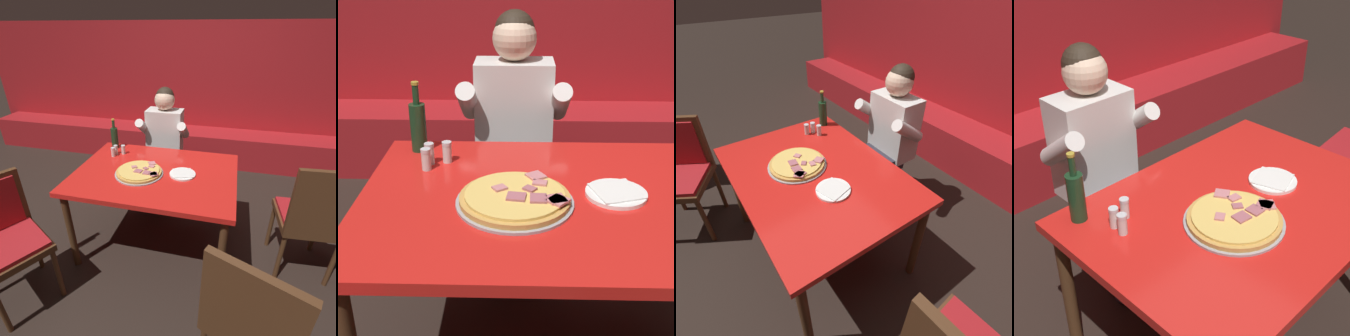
{
  "view_description": "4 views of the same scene",
  "coord_description": "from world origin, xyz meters",
  "views": [
    {
      "loc": [
        0.55,
        -1.81,
        1.8
      ],
      "look_at": [
        0.09,
        0.08,
        0.76
      ],
      "focal_mm": 28.0,
      "sensor_mm": 36.0,
      "label": 1
    },
    {
      "loc": [
        -0.11,
        -1.42,
        1.52
      ],
      "look_at": [
        -0.15,
        0.05,
        0.83
      ],
      "focal_mm": 50.0,
      "sensor_mm": 36.0,
      "label": 2
    },
    {
      "loc": [
        1.22,
        -0.6,
        1.83
      ],
      "look_at": [
        0.05,
        0.2,
        0.73
      ],
      "focal_mm": 28.0,
      "sensor_mm": 36.0,
      "label": 3
    },
    {
      "loc": [
        -1.28,
        -0.93,
        1.86
      ],
      "look_at": [
        -0.15,
        0.19,
        0.91
      ],
      "focal_mm": 50.0,
      "sensor_mm": 36.0,
      "label": 4
    }
  ],
  "objects": [
    {
      "name": "shaker_oregano",
      "position": [
        -0.46,
        0.19,
        0.8
      ],
      "size": [
        0.04,
        0.04,
        0.09
      ],
      "color": "silver",
      "rests_on": "main_dining_table"
    },
    {
      "name": "diner_seated_blue_shirt",
      "position": [
        -0.13,
        0.74,
        0.71
      ],
      "size": [
        0.53,
        0.53,
        1.27
      ],
      "color": "black",
      "rests_on": "ground_plane"
    },
    {
      "name": "booth_bench",
      "position": [
        0.0,
        1.86,
        0.23
      ],
      "size": [
        6.46,
        0.48,
        0.46
      ],
      "primitive_type": "cube",
      "color": "#A3191E",
      "rests_on": "ground_plane"
    },
    {
      "name": "beer_bottle",
      "position": [
        -0.52,
        0.38,
        0.87
      ],
      "size": [
        0.07,
        0.07,
        0.29
      ],
      "color": "#19381E",
      "rests_on": "main_dining_table"
    },
    {
      "name": "dining_chair_near_left",
      "position": [
        -0.86,
        -0.75,
        0.56
      ],
      "size": [
        0.6,
        0.6,
        0.95
      ],
      "color": "#4C2D19",
      "rests_on": "ground_plane"
    },
    {
      "name": "plate_white_paper",
      "position": [
        0.23,
        -0.0,
        0.77
      ],
      "size": [
        0.21,
        0.21,
        0.02
      ],
      "color": "white",
      "rests_on": "main_dining_table"
    },
    {
      "name": "main_dining_table",
      "position": [
        0.0,
        0.0,
        0.68
      ],
      "size": [
        1.31,
        0.97,
        0.76
      ],
      "color": "#4C2D19",
      "rests_on": "ground_plane"
    },
    {
      "name": "pizza",
      "position": [
        -0.12,
        -0.06,
        0.78
      ],
      "size": [
        0.39,
        0.39,
        0.05
      ],
      "color": "#9E9EA3",
      "rests_on": "main_dining_table"
    },
    {
      "name": "shaker_black_pepper",
      "position": [
        -0.45,
        0.24,
        0.8
      ],
      "size": [
        0.04,
        0.04,
        0.09
      ],
      "color": "silver",
      "rests_on": "main_dining_table"
    },
    {
      "name": "shaker_parmesan",
      "position": [
        -0.39,
        0.26,
        0.8
      ],
      "size": [
        0.04,
        0.04,
        0.09
      ],
      "color": "silver",
      "rests_on": "main_dining_table"
    },
    {
      "name": "ground_plane",
      "position": [
        0.0,
        0.0,
        0.0
      ],
      "size": [
        24.0,
        24.0,
        0.0
      ],
      "primitive_type": "plane",
      "color": "black"
    },
    {
      "name": "booth_wall_panel",
      "position": [
        0.0,
        2.18,
        0.95
      ],
      "size": [
        6.8,
        0.16,
        1.9
      ],
      "primitive_type": "cube",
      "color": "#A3191E",
      "rests_on": "ground_plane"
    }
  ]
}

